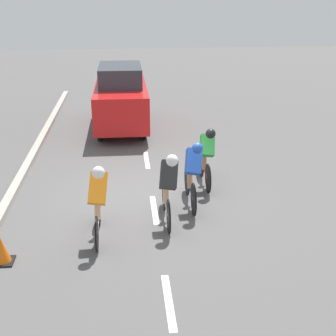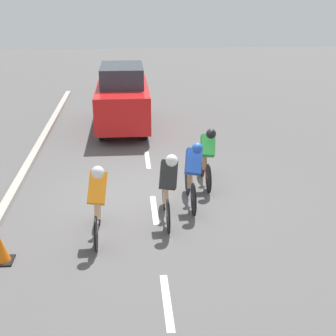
# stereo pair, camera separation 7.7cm
# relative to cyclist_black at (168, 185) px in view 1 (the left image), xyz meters

# --- Properties ---
(ground_plane) EXTENTS (60.00, 60.00, 0.00)m
(ground_plane) POSITION_rel_cyclist_black_xyz_m (0.24, -1.27, -0.81)
(ground_plane) COLOR #565454
(lane_stripe_near) EXTENTS (0.12, 1.40, 0.01)m
(lane_stripe_near) POSITION_rel_cyclist_black_xyz_m (0.24, 2.62, -0.81)
(lane_stripe_near) COLOR white
(lane_stripe_near) RESTS_ON ground
(lane_stripe_mid) EXTENTS (0.12, 1.40, 0.01)m
(lane_stripe_mid) POSITION_rel_cyclist_black_xyz_m (0.24, -0.58, -0.81)
(lane_stripe_mid) COLOR white
(lane_stripe_mid) RESTS_ON ground
(lane_stripe_far) EXTENTS (0.12, 1.40, 0.01)m
(lane_stripe_far) POSITION_rel_cyclist_black_xyz_m (0.24, -3.78, -0.81)
(lane_stripe_far) COLOR white
(lane_stripe_far) RESTS_ON ground
(curb) EXTENTS (0.20, 25.01, 0.14)m
(curb) POSITION_rel_cyclist_black_xyz_m (3.44, -0.58, -0.74)
(curb) COLOR #A8A399
(curb) RESTS_ON ground
(cyclist_black) EXTENTS (0.40, 1.72, 1.53)m
(cyclist_black) POSITION_rel_cyclist_black_xyz_m (0.00, 0.00, 0.00)
(cyclist_black) COLOR black
(cyclist_black) RESTS_ON ground
(cyclist_orange) EXTENTS (0.40, 1.67, 1.54)m
(cyclist_orange) POSITION_rel_cyclist_black_xyz_m (1.35, 0.55, 0.01)
(cyclist_orange) COLOR black
(cyclist_orange) RESTS_ON ground
(cyclist_green) EXTENTS (0.38, 1.69, 1.48)m
(cyclist_green) POSITION_rel_cyclist_black_xyz_m (-1.09, -1.83, -0.03)
(cyclist_green) COLOR black
(cyclist_green) RESTS_ON ground
(cyclist_blue) EXTENTS (0.41, 1.73, 1.52)m
(cyclist_blue) POSITION_rel_cyclist_black_xyz_m (-0.59, -0.71, -0.01)
(cyclist_blue) COLOR black
(cyclist_blue) RESTS_ON ground
(support_car) EXTENTS (1.70, 4.27, 2.11)m
(support_car) POSITION_rel_cyclist_black_xyz_m (0.91, -7.13, 0.25)
(support_car) COLOR black
(support_car) RESTS_ON ground
(traffic_cone) EXTENTS (0.36, 0.36, 0.49)m
(traffic_cone) POSITION_rel_cyclist_black_xyz_m (2.99, 1.25, -0.57)
(traffic_cone) COLOR black
(traffic_cone) RESTS_ON ground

